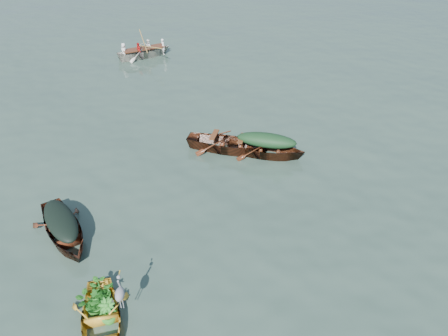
% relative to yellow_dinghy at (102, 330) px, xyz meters
% --- Properties ---
extents(ground, '(140.00, 140.00, 0.00)m').
position_rel_yellow_dinghy_xyz_m(ground, '(3.68, 4.30, 0.00)').
color(ground, '#354B3F').
rests_on(ground, ground).
extents(yellow_dinghy, '(2.06, 3.45, 0.87)m').
position_rel_yellow_dinghy_xyz_m(yellow_dinghy, '(0.00, 0.00, 0.00)').
color(yellow_dinghy, gold).
rests_on(yellow_dinghy, ground).
extents(dark_covered_boat, '(3.17, 4.02, 0.96)m').
position_rel_yellow_dinghy_xyz_m(dark_covered_boat, '(-1.66, 3.19, 0.00)').
color(dark_covered_boat, '#4F1F12').
rests_on(dark_covered_boat, ground).
extents(green_tarp_boat, '(4.21, 2.32, 0.92)m').
position_rel_yellow_dinghy_xyz_m(green_tarp_boat, '(4.75, 7.29, 0.00)').
color(green_tarp_boat, '#4D2712').
rests_on(green_tarp_boat, ground).
extents(open_wooden_boat, '(4.60, 2.61, 1.03)m').
position_rel_yellow_dinghy_xyz_m(open_wooden_boat, '(3.35, 7.70, 0.00)').
color(open_wooden_boat, '#602A18').
rests_on(open_wooden_boat, ground).
extents(rowed_boat, '(4.38, 2.95, 1.01)m').
position_rel_yellow_dinghy_xyz_m(rowed_boat, '(-0.89, 17.77, 0.00)').
color(rowed_boat, beige).
rests_on(rowed_boat, ground).
extents(dark_tarp_cover, '(1.74, 2.21, 0.40)m').
position_rel_yellow_dinghy_xyz_m(dark_tarp_cover, '(-1.66, 3.19, 0.68)').
color(dark_tarp_cover, black).
rests_on(dark_tarp_cover, dark_covered_boat).
extents(green_tarp_cover, '(2.32, 1.28, 0.52)m').
position_rel_yellow_dinghy_xyz_m(green_tarp_cover, '(4.75, 7.29, 0.72)').
color(green_tarp_cover, '#143219').
rests_on(green_tarp_cover, green_tarp_boat).
extents(thwart_benches, '(2.34, 1.43, 0.04)m').
position_rel_yellow_dinghy_xyz_m(thwart_benches, '(3.35, 7.70, 0.53)').
color(thwart_benches, '#552B13').
rests_on(thwart_benches, open_wooden_boat).
extents(heron, '(0.36, 0.45, 0.92)m').
position_rel_yellow_dinghy_xyz_m(heron, '(0.53, 0.17, 0.90)').
color(heron, gray).
rests_on(heron, yellow_dinghy).
extents(dinghy_weeds, '(0.88, 1.03, 0.60)m').
position_rel_yellow_dinghy_xyz_m(dinghy_weeds, '(-0.09, 0.54, 0.74)').
color(dinghy_weeds, '#1F701D').
rests_on(dinghy_weeds, yellow_dinghy).
extents(rowers, '(3.17, 2.30, 0.76)m').
position_rel_yellow_dinghy_xyz_m(rowers, '(-0.89, 17.77, 0.88)').
color(rowers, silver).
rests_on(rowers, rowed_boat).
extents(oars, '(1.65, 2.61, 0.06)m').
position_rel_yellow_dinghy_xyz_m(oars, '(-0.89, 17.77, 0.53)').
color(oars, olive).
rests_on(oars, rowed_boat).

